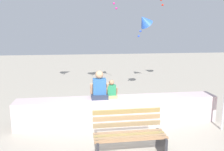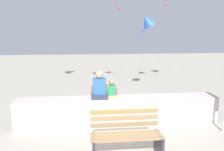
{
  "view_description": "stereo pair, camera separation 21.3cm",
  "coord_description": "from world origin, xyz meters",
  "px_view_note": "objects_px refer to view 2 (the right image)",
  "views": [
    {
      "loc": [
        -0.95,
        -4.35,
        2.43
      ],
      "look_at": [
        -0.17,
        1.23,
        1.31
      ],
      "focal_mm": 35.61,
      "sensor_mm": 36.0,
      "label": 1
    },
    {
      "loc": [
        -0.74,
        -4.37,
        2.43
      ],
      "look_at": [
        -0.17,
        1.23,
        1.31
      ],
      "focal_mm": 35.61,
      "sensor_mm": 36.0,
      "label": 2
    }
  ],
  "objects_px": {
    "park_bench": "(126,136)",
    "kite_blue": "(147,21)",
    "person_adult": "(99,88)",
    "person_child": "(112,91)"
  },
  "relations": [
    {
      "from": "park_bench",
      "to": "kite_blue",
      "type": "bearing_deg",
      "value": 70.63
    },
    {
      "from": "park_bench",
      "to": "person_child",
      "type": "relative_size",
      "value": 2.89
    },
    {
      "from": "kite_blue",
      "to": "person_child",
      "type": "bearing_deg",
      "value": -123.56
    },
    {
      "from": "person_adult",
      "to": "person_child",
      "type": "bearing_deg",
      "value": 0.06
    },
    {
      "from": "person_adult",
      "to": "person_child",
      "type": "distance_m",
      "value": 0.33
    },
    {
      "from": "person_adult",
      "to": "person_child",
      "type": "height_order",
      "value": "person_adult"
    },
    {
      "from": "person_adult",
      "to": "kite_blue",
      "type": "height_order",
      "value": "kite_blue"
    },
    {
      "from": "park_bench",
      "to": "person_adult",
      "type": "distance_m",
      "value": 1.77
    },
    {
      "from": "person_adult",
      "to": "park_bench",
      "type": "bearing_deg",
      "value": -74.5
    },
    {
      "from": "park_bench",
      "to": "kite_blue",
      "type": "distance_m",
      "value": 4.71
    }
  ]
}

